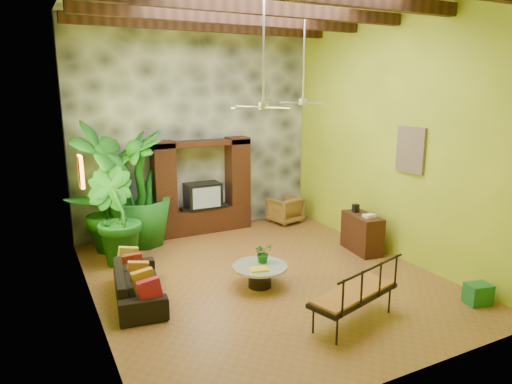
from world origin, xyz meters
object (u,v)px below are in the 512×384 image
ceiling_fan_back (303,92)px  green_bin (478,294)px  tall_plant_c (139,189)px  coffee_table (260,273)px  tall_plant_b (115,217)px  iron_bench (357,292)px  entertainment_center (203,193)px  ceiling_fan_front (264,93)px  wicker_armchair (285,210)px  tall_plant_a (104,188)px  sofa (138,284)px  side_console (362,233)px

ceiling_fan_back → green_bin: 5.10m
tall_plant_c → coffee_table: 3.68m
ceiling_fan_back → green_bin: size_ratio=4.73×
tall_plant_b → coffee_table: tall_plant_b is taller
coffee_table → iron_bench: bearing=-70.6°
entertainment_center → tall_plant_b: bearing=-152.5°
iron_bench → ceiling_fan_front: bearing=92.3°
wicker_armchair → tall_plant_a: bearing=-10.8°
entertainment_center → iron_bench: bearing=-85.7°
ceiling_fan_front → tall_plant_c: ceiling_fan_front is taller
sofa → coffee_table: size_ratio=1.91×
entertainment_center → side_console: 3.92m
entertainment_center → tall_plant_a: tall_plant_a is taller
tall_plant_a → tall_plant_c: tall_plant_a is taller
iron_bench → tall_plant_a: bearing=103.2°
side_console → green_bin: side_console is taller
tall_plant_a → entertainment_center: bearing=9.8°
wicker_armchair → iron_bench: 5.42m
entertainment_center → iron_bench: size_ratio=1.43×
tall_plant_c → iron_bench: 5.56m
ceiling_fan_back → side_console: (0.97, -0.97, -2.99)m
entertainment_center → tall_plant_c: (-1.59, -0.24, 0.33)m
ceiling_fan_front → tall_plant_b: ceiling_fan_front is taller
ceiling_fan_front → wicker_armchair: ceiling_fan_front is taller
ceiling_fan_front → iron_bench: 3.46m
entertainment_center → ceiling_fan_front: size_ratio=1.29×
ceiling_fan_front → entertainment_center: bearing=86.8°
tall_plant_a → tall_plant_c: bearing=12.5°
wicker_armchair → iron_bench: bearing=58.1°
tall_plant_a → side_console: (4.93, -2.50, -1.01)m
coffee_table → iron_bench: size_ratio=0.59×
tall_plant_b → sofa: bearing=-89.7°
wicker_armchair → coffee_table: wicker_armchair is taller
iron_bench → tall_plant_b: bearing=107.1°
wicker_armchair → coffee_table: size_ratio=0.77×
sofa → tall_plant_b: tall_plant_b is taller
ceiling_fan_front → tall_plant_c: bearing=112.8°
coffee_table → tall_plant_a: bearing=124.3°
wicker_armchair → ceiling_fan_back: bearing=57.8°
ceiling_fan_back → green_bin: (1.05, -3.81, -3.23)m
entertainment_center → tall_plant_a: size_ratio=0.85×
ceiling_fan_front → side_console: ceiling_fan_front is taller
sofa → side_console: size_ratio=1.84×
side_console → iron_bench: bearing=-123.1°
ceiling_fan_front → side_console: size_ratio=1.81×
ceiling_fan_front → tall_plant_c: size_ratio=0.72×
coffee_table → iron_bench: 2.00m
wicker_armchair → tall_plant_a: tall_plant_a is taller
tall_plant_a → tall_plant_c: 0.81m
green_bin → side_console: bearing=91.7°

